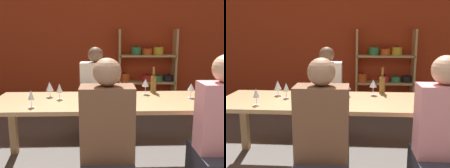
{
  "view_description": "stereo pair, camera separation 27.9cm",
  "coord_description": "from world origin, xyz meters",
  "views": [
    {
      "loc": [
        -0.07,
        -1.15,
        1.43
      ],
      "look_at": [
        0.02,
        1.6,
        0.88
      ],
      "focal_mm": 42.0,
      "sensor_mm": 36.0,
      "label": 1
    },
    {
      "loc": [
        0.21,
        -1.14,
        1.43
      ],
      "look_at": [
        0.02,
        1.6,
        0.88
      ],
      "focal_mm": 42.0,
      "sensor_mm": 36.0,
      "label": 2
    }
  ],
  "objects": [
    {
      "name": "wine_glass_red_a",
      "position": [
        0.87,
        1.57,
        0.84
      ],
      "size": [
        0.08,
        0.08,
        0.16
      ],
      "color": "white",
      "rests_on": "dining_table"
    },
    {
      "name": "wine_glass_white_c",
      "position": [
        -0.53,
        1.55,
        0.84
      ],
      "size": [
        0.07,
        0.07,
        0.17
      ],
      "color": "white",
      "rests_on": "dining_table"
    },
    {
      "name": "person_far_a",
      "position": [
        -0.17,
        2.26,
        0.45
      ],
      "size": [
        0.4,
        0.5,
        1.24
      ],
      "rotation": [
        0.0,
        0.0,
        3.14
      ],
      "color": "#2D2D38",
      "rests_on": "ground_plane"
    },
    {
      "name": "shelf_unit",
      "position": [
        0.74,
        3.63,
        0.58
      ],
      "size": [
        1.06,
        0.3,
        1.47
      ],
      "color": "tan",
      "rests_on": "ground_plane"
    },
    {
      "name": "cell_phone",
      "position": [
        -0.24,
        1.48,
        0.74
      ],
      "size": [
        0.16,
        0.1,
        0.01
      ],
      "color": "silver",
      "rests_on": "dining_table"
    },
    {
      "name": "wall_back_red",
      "position": [
        0.0,
        3.83,
        1.35
      ],
      "size": [
        8.8,
        0.06,
        2.7
      ],
      "color": "#B23819",
      "rests_on": "ground_plane"
    },
    {
      "name": "wine_bottle_green",
      "position": [
        0.52,
        1.84,
        0.85
      ],
      "size": [
        0.07,
        0.07,
        0.3
      ],
      "color": "brown",
      "rests_on": "dining_table"
    },
    {
      "name": "person_near_b",
      "position": [
        -0.04,
        0.74,
        0.46
      ],
      "size": [
        0.41,
        0.51,
        1.25
      ],
      "color": "#2D2D38",
      "rests_on": "ground_plane"
    },
    {
      "name": "wine_glass_red_c",
      "position": [
        -0.27,
        1.62,
        0.85
      ],
      "size": [
        0.07,
        0.07,
        0.18
      ],
      "color": "white",
      "rests_on": "dining_table"
    },
    {
      "name": "person_near_a",
      "position": [
        0.88,
        0.81,
        0.47
      ],
      "size": [
        0.39,
        0.49,
        1.26
      ],
      "color": "#2D2D38",
      "rests_on": "ground_plane"
    },
    {
      "name": "dining_table",
      "position": [
        0.02,
        1.5,
        0.64
      ],
      "size": [
        2.48,
        0.8,
        0.73
      ],
      "color": "tan",
      "rests_on": "ground_plane"
    },
    {
      "name": "wine_glass_red_b",
      "position": [
        0.41,
        1.75,
        0.86
      ],
      "size": [
        0.08,
        0.08,
        0.18
      ],
      "color": "white",
      "rests_on": "dining_table"
    },
    {
      "name": "wine_glass_white_a",
      "position": [
        -0.74,
        1.26,
        0.84
      ],
      "size": [
        0.06,
        0.06,
        0.16
      ],
      "color": "white",
      "rests_on": "dining_table"
    },
    {
      "name": "wine_glass_red_d",
      "position": [
        0.12,
        1.68,
        0.84
      ],
      "size": [
        0.08,
        0.08,
        0.15
      ],
      "color": "white",
      "rests_on": "dining_table"
    },
    {
      "name": "wine_glass_white_b",
      "position": [
        -0.65,
        1.66,
        0.84
      ],
      "size": [
        0.08,
        0.08,
        0.17
      ],
      "color": "white",
      "rests_on": "dining_table"
    }
  ]
}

